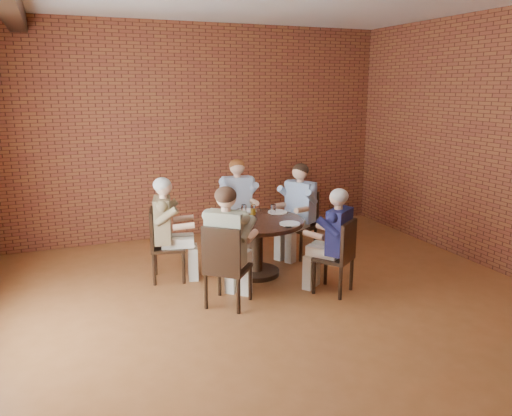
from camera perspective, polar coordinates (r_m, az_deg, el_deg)
name	(u,v)px	position (r m, az deg, el deg)	size (l,w,h in m)	color
floor	(287,320)	(5.46, 3.60, -12.70)	(7.00, 7.00, 0.00)	brown
wall_back	(196,132)	(8.21, -6.90, 8.57)	(7.00, 7.00, 0.00)	brown
dining_table	(256,236)	(6.51, 0.00, -3.23)	(1.23, 1.23, 0.75)	black
chair_a	(301,220)	(7.34, 5.18, -1.42)	(0.60, 0.60, 0.95)	black
diner_a	(298,211)	(7.23, 4.82, -0.31)	(0.54, 0.67, 1.36)	#3E63A2
chair_b	(237,215)	(7.63, -2.21, -0.76)	(0.50, 0.50, 0.96)	black
diner_b	(238,205)	(7.50, -2.08, 0.32)	(0.55, 0.68, 1.37)	#9FB0CB
chair_c	(161,242)	(6.45, -10.75, -3.81)	(0.51, 0.51, 0.93)	black
diner_c	(168,230)	(6.41, -10.05, -2.45)	(0.53, 0.65, 1.33)	brown
chair_d	(225,264)	(5.56, -3.56, -6.39)	(0.63, 0.63, 0.96)	black
diner_d	(228,247)	(5.58, -3.23, -4.45)	(0.55, 0.68, 1.38)	tan
chair_e	(340,254)	(6.01, 9.55, -5.21)	(0.56, 0.56, 0.91)	black
diner_e	(334,241)	(5.99, 8.92, -3.80)	(0.49, 0.61, 1.28)	#1C1D4E
plate_a	(277,212)	(6.81, 2.47, -0.46)	(0.26, 0.26, 0.01)	white
plate_b	(247,211)	(6.88, -1.04, -0.31)	(0.26, 0.26, 0.01)	white
plate_c	(220,218)	(6.51, -4.17, -1.16)	(0.26, 0.26, 0.01)	white
plate_d	(290,224)	(6.25, 3.89, -1.80)	(0.26, 0.26, 0.01)	white
glass_a	(273,209)	(6.69, 1.98, -0.17)	(0.07, 0.07, 0.14)	white
glass_b	(253,210)	(6.67, -0.35, -0.21)	(0.07, 0.07, 0.14)	white
glass_c	(244,210)	(6.66, -1.39, -0.23)	(0.07, 0.07, 0.14)	white
glass_d	(240,214)	(6.45, -1.83, -0.70)	(0.07, 0.07, 0.14)	white
glass_e	(241,218)	(6.24, -1.75, -1.21)	(0.07, 0.07, 0.14)	white
glass_f	(250,223)	(6.02, -0.74, -1.76)	(0.07, 0.07, 0.14)	white
smartphone	(288,226)	(6.15, 3.69, -2.08)	(0.07, 0.14, 0.01)	black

